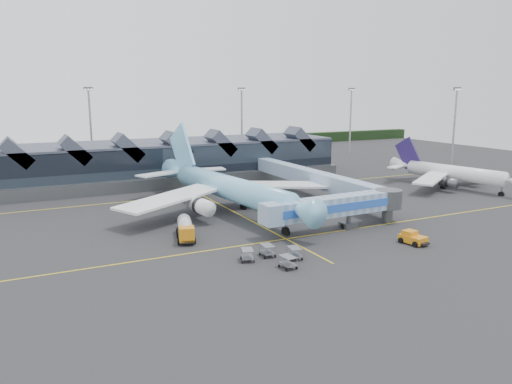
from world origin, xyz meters
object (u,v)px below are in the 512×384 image
main_airliner (226,187)px  regional_jet (450,172)px  jet_bridge (343,206)px  fuel_truck (185,228)px  pushback_tug (413,238)px

main_airliner → regional_jet: main_airliner is taller
regional_jet → jet_bridge: size_ratio=1.22×
jet_bridge → fuel_truck: size_ratio=2.97×
jet_bridge → fuel_truck: jet_bridge is taller
main_airliner → jet_bridge: bearing=-64.8°
main_airliner → pushback_tug: bearing=-68.6°
main_airliner → jet_bridge: main_airliner is taller
regional_jet → jet_bridge: (-42.21, -17.48, 0.28)m
main_airliner → fuel_truck: size_ratio=5.54×
jet_bridge → fuel_truck: (-23.91, 6.08, -2.11)m
jet_bridge → pushback_tug: 12.01m
main_airliner → pushback_tug: 33.99m
fuel_truck → pushback_tug: 32.88m
main_airliner → regional_jet: size_ratio=1.52×
main_airliner → jet_bridge: 22.30m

